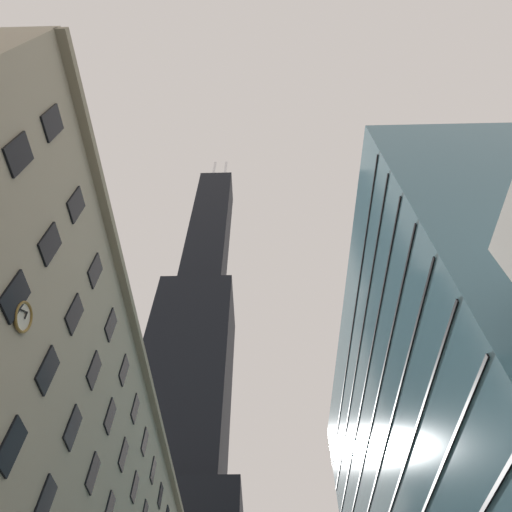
# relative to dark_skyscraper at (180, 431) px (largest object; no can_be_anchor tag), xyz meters

# --- Properties ---
(dark_skyscraper) EXTENTS (28.69, 28.69, 199.23)m
(dark_skyscraper) POSITION_rel_dark_skyscraper_xyz_m (0.00, 0.00, 0.00)
(dark_skyscraper) COLOR black
(dark_skyscraper) RESTS_ON ground
(glass_office_midrise) EXTENTS (15.08, 53.45, 46.36)m
(glass_office_midrise) POSITION_rel_dark_skyscraper_xyz_m (36.75, -44.78, -35.27)
(glass_office_midrise) COLOR teal
(glass_office_midrise) RESTS_ON ground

